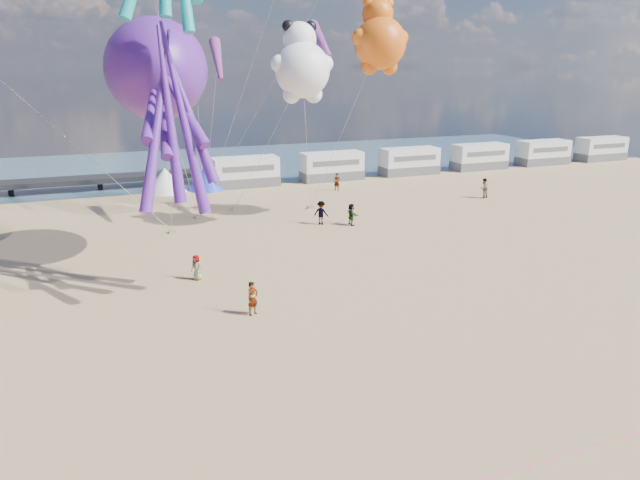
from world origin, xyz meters
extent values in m
plane|color=tan|center=(0.00, 0.00, 0.00)|extent=(120.00, 120.00, 0.00)
plane|color=#345165|center=(0.00, 55.00, 0.02)|extent=(120.00, 120.00, 0.00)
cube|color=silver|center=(6.00, 40.00, 1.50)|extent=(6.60, 2.50, 3.00)
cube|color=silver|center=(15.50, 40.00, 1.50)|extent=(6.60, 2.50, 3.00)
cube|color=silver|center=(25.00, 40.00, 1.50)|extent=(6.60, 2.50, 3.00)
cube|color=silver|center=(34.50, 40.00, 1.50)|extent=(6.60, 2.50, 3.00)
cube|color=silver|center=(44.00, 40.00, 1.50)|extent=(6.60, 2.50, 3.00)
cube|color=silver|center=(53.50, 40.00, 1.50)|extent=(6.60, 2.50, 3.00)
cone|color=white|center=(-2.00, 40.00, 1.20)|extent=(4.00, 4.00, 2.40)
cone|color=#1933CC|center=(2.00, 40.00, 1.20)|extent=(4.00, 4.00, 2.40)
imported|color=tan|center=(-1.36, 8.95, 0.86)|extent=(0.74, 0.65, 1.72)
imported|color=#7F6659|center=(-3.14, 14.81, 0.74)|extent=(0.61, 0.65, 1.49)
imported|color=#7F6659|center=(25.37, 26.72, 0.93)|extent=(1.03, 0.80, 1.86)
imported|color=#7F6659|center=(7.88, 23.49, 0.93)|extent=(1.14, 1.13, 1.85)
imported|color=#7F6659|center=(9.98, 22.44, 0.85)|extent=(0.47, 1.02, 1.69)
imported|color=#7F6659|center=(13.86, 34.63, 0.87)|extent=(1.53, 1.49, 1.75)
cube|color=gray|center=(-3.26, 25.17, 0.11)|extent=(0.50, 0.35, 0.22)
cube|color=gray|center=(-0.72, 28.85, 0.11)|extent=(0.50, 0.35, 0.22)
cube|color=gray|center=(8.90, 28.68, 0.11)|extent=(0.50, 0.35, 0.22)
cube|color=gray|center=(2.67, 30.52, 0.11)|extent=(0.50, 0.35, 0.22)
cube|color=gray|center=(0.24, 31.70, 0.11)|extent=(0.50, 0.35, 0.22)
camera|label=1|loc=(-7.58, -16.44, 11.76)|focal=32.00mm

